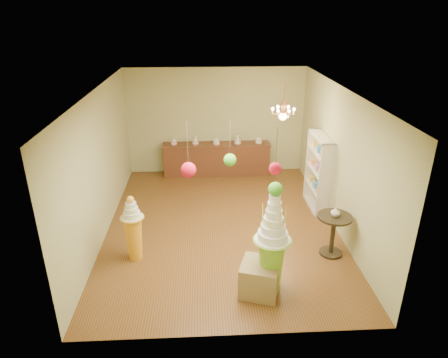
{
  "coord_description": "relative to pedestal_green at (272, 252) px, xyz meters",
  "views": [
    {
      "loc": [
        -0.37,
        -7.76,
        4.52
      ],
      "look_at": [
        0.05,
        0.0,
        1.13
      ],
      "focal_mm": 32.0,
      "sensor_mm": 36.0,
      "label": 1
    }
  ],
  "objects": [
    {
      "name": "wall_left",
      "position": [
        -3.22,
        2.28,
        0.7
      ],
      "size": [
        0.04,
        6.5,
        3.0
      ],
      "primitive_type": "cube",
      "color": "tan",
      "rests_on": "ground"
    },
    {
      "name": "pedestal_green",
      "position": [
        0.0,
        0.0,
        0.0
      ],
      "size": [
        0.67,
        0.67,
        2.05
      ],
      "rotation": [
        0.0,
        0.0,
        -0.13
      ],
      "color": "#76AE26",
      "rests_on": "floor"
    },
    {
      "name": "sideboard",
      "position": [
        -0.72,
        5.25,
        -0.33
      ],
      "size": [
        3.04,
        0.54,
        1.16
      ],
      "color": "#532B1A",
      "rests_on": "floor"
    },
    {
      "name": "pom_red_right",
      "position": [
        -0.07,
        -0.28,
        1.59
      ],
      "size": [
        0.18,
        0.18,
        0.7
      ],
      "color": "#3B352A",
      "rests_on": "ceiling"
    },
    {
      "name": "floor",
      "position": [
        -0.72,
        2.28,
        -0.8
      ],
      "size": [
        6.5,
        6.5,
        0.0
      ],
      "primitive_type": "plane",
      "color": "brown",
      "rests_on": "ground"
    },
    {
      "name": "wall_front",
      "position": [
        -0.72,
        -0.97,
        0.7
      ],
      "size": [
        5.0,
        0.04,
        3.0
      ],
      "primitive_type": "cube",
      "color": "tan",
      "rests_on": "ground"
    },
    {
      "name": "burlap_riser",
      "position": [
        -0.18,
        -0.01,
        -0.52
      ],
      "size": [
        0.79,
        0.79,
        0.57
      ],
      "primitive_type": "cube",
      "rotation": [
        0.0,
        0.0,
        -0.31
      ],
      "color": "olive",
      "rests_on": "floor"
    },
    {
      "name": "wall_back",
      "position": [
        -0.72,
        5.53,
        0.7
      ],
      "size": [
        5.0,
        0.04,
        3.0
      ],
      "primitive_type": "cube",
      "color": "tan",
      "rests_on": "ground"
    },
    {
      "name": "pom_green_mid",
      "position": [
        -0.67,
        0.39,
        1.48
      ],
      "size": [
        0.2,
        0.2,
        0.82
      ],
      "color": "#3B352A",
      "rests_on": "ceiling"
    },
    {
      "name": "pom_red_left",
      "position": [
        -1.33,
        0.32,
        1.35
      ],
      "size": [
        0.25,
        0.25,
        0.97
      ],
      "color": "#3B352A",
      "rests_on": "ceiling"
    },
    {
      "name": "pedestal_orange",
      "position": [
        -2.44,
        1.11,
        -0.24
      ],
      "size": [
        0.44,
        0.44,
        1.34
      ],
      "rotation": [
        0.0,
        0.0,
        0.05
      ],
      "color": "orange",
      "rests_on": "floor"
    },
    {
      "name": "chandelier",
      "position": [
        0.7,
        3.13,
        1.5
      ],
      "size": [
        0.63,
        0.63,
        0.85
      ],
      "rotation": [
        0.0,
        0.0,
        -0.16
      ],
      "color": "#D8894C",
      "rests_on": "ceiling"
    },
    {
      "name": "wall_right",
      "position": [
        1.78,
        2.28,
        0.7
      ],
      "size": [
        0.04,
        6.5,
        3.0
      ],
      "primitive_type": "cube",
      "color": "tan",
      "rests_on": "ground"
    },
    {
      "name": "vase",
      "position": [
        1.38,
        1.05,
        0.14
      ],
      "size": [
        0.2,
        0.2,
        0.18
      ],
      "primitive_type": "imported",
      "rotation": [
        0.0,
        0.0,
        -0.13
      ],
      "color": "beige",
      "rests_on": "round_table"
    },
    {
      "name": "ceiling",
      "position": [
        -0.72,
        2.28,
        2.2
      ],
      "size": [
        6.5,
        6.5,
        0.0
      ],
      "primitive_type": "plane",
      "rotation": [
        3.14,
        0.0,
        0.0
      ],
      "color": "white",
      "rests_on": "ground"
    },
    {
      "name": "round_table",
      "position": [
        1.38,
        1.05,
        -0.26
      ],
      "size": [
        0.85,
        0.85,
        0.85
      ],
      "rotation": [
        0.0,
        0.0,
        0.36
      ],
      "color": "black",
      "rests_on": "floor"
    },
    {
      "name": "shelving_unit",
      "position": [
        1.62,
        3.08,
        0.1
      ],
      "size": [
        0.33,
        1.2,
        1.8
      ],
      "color": "beige",
      "rests_on": "floor"
    }
  ]
}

